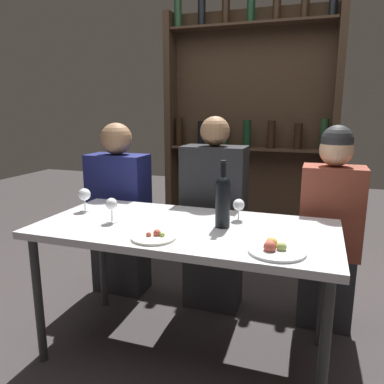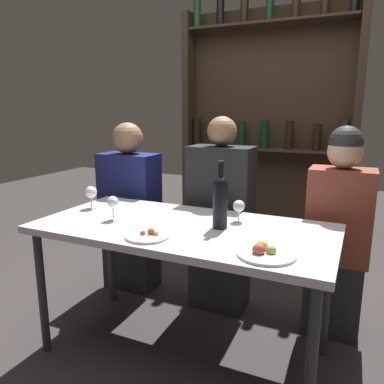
% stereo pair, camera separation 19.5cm
% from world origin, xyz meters
% --- Properties ---
extents(ground_plane, '(10.00, 10.00, 0.00)m').
position_xyz_m(ground_plane, '(0.00, 0.00, 0.00)').
color(ground_plane, '#332D2D').
extents(dining_table, '(1.50, 0.72, 0.72)m').
position_xyz_m(dining_table, '(0.00, 0.00, 0.66)').
color(dining_table, silver).
rests_on(dining_table, ground_plane).
extents(wine_rack_wall, '(1.52, 0.21, 2.25)m').
position_xyz_m(wine_rack_wall, '(-0.00, 1.68, 1.15)').
color(wine_rack_wall, '#38281C').
rests_on(wine_rack_wall, ground_plane).
extents(wine_bottle, '(0.07, 0.07, 0.33)m').
position_xyz_m(wine_bottle, '(0.18, 0.04, 0.87)').
color(wine_bottle, black).
rests_on(wine_bottle, dining_table).
extents(wine_glass_0, '(0.06, 0.06, 0.11)m').
position_xyz_m(wine_glass_0, '(0.23, 0.18, 0.80)').
color(wine_glass_0, silver).
rests_on(wine_glass_0, dining_table).
extents(wine_glass_1, '(0.06, 0.06, 0.13)m').
position_xyz_m(wine_glass_1, '(-0.38, -0.07, 0.81)').
color(wine_glass_1, silver).
rests_on(wine_glass_1, dining_table).
extents(wine_glass_2, '(0.07, 0.07, 0.13)m').
position_xyz_m(wine_glass_2, '(-0.64, 0.07, 0.81)').
color(wine_glass_2, silver).
rests_on(wine_glass_2, dining_table).
extents(food_plate_0, '(0.20, 0.20, 0.04)m').
position_xyz_m(food_plate_0, '(-0.07, -0.23, 0.73)').
color(food_plate_0, silver).
rests_on(food_plate_0, dining_table).
extents(food_plate_1, '(0.24, 0.24, 0.05)m').
position_xyz_m(food_plate_1, '(0.47, -0.22, 0.73)').
color(food_plate_1, silver).
rests_on(food_plate_1, dining_table).
extents(seated_person_left, '(0.41, 0.22, 1.21)m').
position_xyz_m(seated_person_left, '(-0.69, 0.55, 0.57)').
color(seated_person_left, '#26262B').
rests_on(seated_person_left, ground_plane).
extents(seated_person_center, '(0.40, 0.22, 1.25)m').
position_xyz_m(seated_person_center, '(0.00, 0.55, 0.59)').
color(seated_person_center, '#26262B').
rests_on(seated_person_center, ground_plane).
extents(seated_person_right, '(0.35, 0.22, 1.21)m').
position_xyz_m(seated_person_right, '(0.71, 0.55, 0.59)').
color(seated_person_right, '#26262B').
rests_on(seated_person_right, ground_plane).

